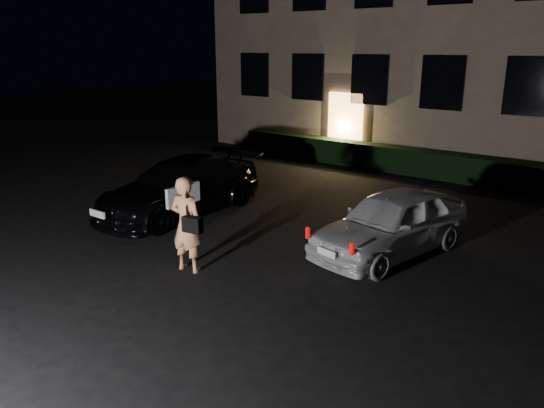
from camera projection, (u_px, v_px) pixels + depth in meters
The scene contains 5 objects.
ground at pixel (202, 286), 9.52m from camera, with size 80.00×80.00×0.00m, color black.
hedge at pixel (430, 164), 17.33m from camera, with size 15.00×0.70×0.85m, color black.
sedan at pixel (180, 187), 13.48m from camera, with size 2.09×4.89×1.38m.
hatch at pixel (391, 223), 10.87m from camera, with size 2.31×4.12×1.33m.
man at pixel (187, 224), 9.94m from camera, with size 0.82×0.55×1.86m.
Camera 1 is at (6.33, -6.09, 4.15)m, focal length 35.00 mm.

